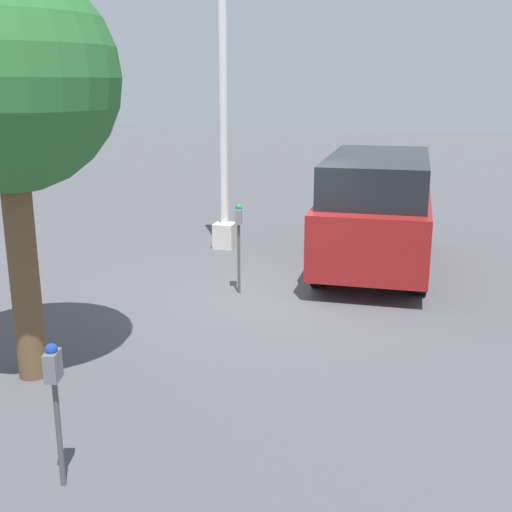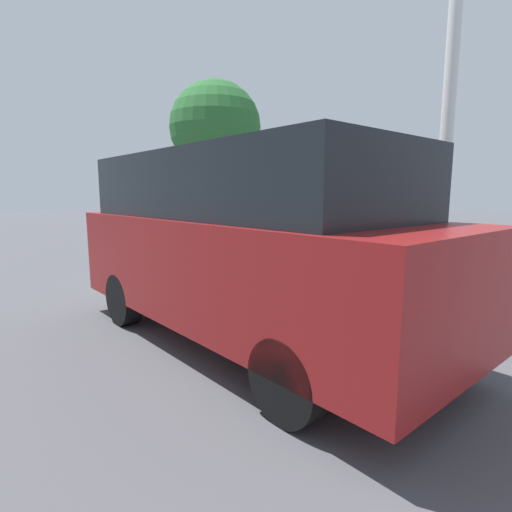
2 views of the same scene
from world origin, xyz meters
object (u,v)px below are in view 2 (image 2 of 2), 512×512
(lamp_post, at_px, (444,165))
(parked_van, at_px, (245,242))
(parking_meter_far, at_px, (138,218))
(parking_meter_near, at_px, (260,225))
(street_tree, at_px, (215,129))

(lamp_post, distance_m, parked_van, 3.53)
(parking_meter_far, bearing_deg, parked_van, -28.40)
(lamp_post, relative_size, parked_van, 1.17)
(parking_meter_near, bearing_deg, parked_van, -56.96)
(street_tree, bearing_deg, parking_meter_far, -140.25)
(street_tree, bearing_deg, parking_meter_near, -21.90)
(parking_meter_near, height_order, parked_van, parked_van)
(lamp_post, height_order, street_tree, lamp_post)
(parked_van, bearing_deg, parking_meter_near, 135.51)
(parking_meter_far, distance_m, street_tree, 3.53)
(parking_meter_near, relative_size, parked_van, 0.31)
(street_tree, bearing_deg, parked_van, -30.96)
(parking_meter_far, distance_m, lamp_post, 8.80)
(parking_meter_far, bearing_deg, street_tree, 25.80)
(parking_meter_near, distance_m, parking_meter_far, 5.70)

